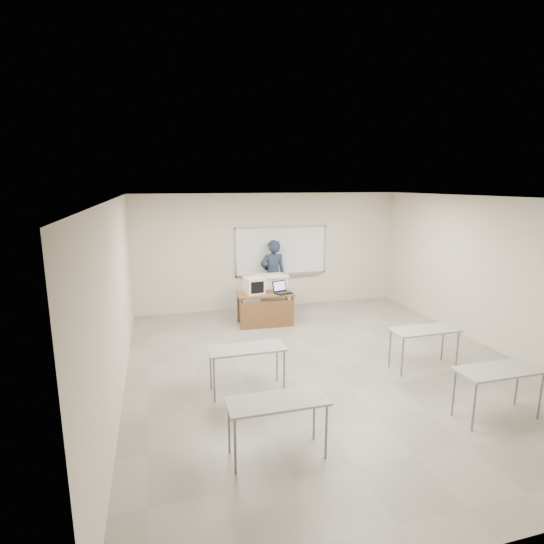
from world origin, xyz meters
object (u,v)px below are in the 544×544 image
object	(u,v)px
crt_monitor	(254,285)
mouse	(287,290)
instructor_desk	(266,304)
whiteboard	(281,252)
presenter	(273,275)
podium	(271,296)
keyboard	(279,275)
laptop	(283,290)

from	to	relation	value
crt_monitor	mouse	bearing A→B (deg)	-8.99
instructor_desk	mouse	world-z (taller)	mouse
whiteboard	presenter	size ratio (longest dim) A/B	1.36
crt_monitor	presenter	world-z (taller)	presenter
instructor_desk	mouse	size ratio (longest dim) A/B	13.29
podium	keyboard	size ratio (longest dim) A/B	2.22
whiteboard	keyboard	xyz separation A→B (m)	(-0.35, -0.94, -0.42)
instructor_desk	podium	world-z (taller)	podium
laptop	instructor_desk	bearing A→B (deg)	164.34
laptop	podium	bearing A→B (deg)	80.81
crt_monitor	presenter	bearing A→B (deg)	47.13
mouse	whiteboard	bearing A→B (deg)	64.80
instructor_desk	podium	bearing A→B (deg)	68.09
mouse	keyboard	distance (m)	0.48
podium	mouse	world-z (taller)	podium
podium	keyboard	distance (m)	0.57
whiteboard	keyboard	size ratio (longest dim) A/B	5.28
whiteboard	presenter	world-z (taller)	whiteboard
mouse	presenter	xyz separation A→B (m)	(-0.03, 1.12, 0.14)
whiteboard	podium	world-z (taller)	whiteboard
crt_monitor	whiteboard	bearing A→B (deg)	43.10
whiteboard	instructor_desk	bearing A→B (deg)	-118.51
crt_monitor	presenter	distance (m)	1.35
whiteboard	presenter	distance (m)	0.66
laptop	keyboard	bearing A→B (deg)	66.36
instructor_desk	crt_monitor	xyz separation A→B (m)	(-0.25, 0.17, 0.41)
keyboard	presenter	world-z (taller)	presenter
instructor_desk	keyboard	world-z (taller)	keyboard
keyboard	whiteboard	bearing A→B (deg)	70.36
crt_monitor	keyboard	bearing A→B (deg)	19.20
crt_monitor	keyboard	distance (m)	0.80
whiteboard	laptop	distance (m)	1.66
keyboard	laptop	bearing A→B (deg)	-95.05
keyboard	mouse	bearing A→B (deg)	-74.69
whiteboard	podium	xyz separation A→B (m)	(-0.50, -0.82, -0.96)
instructor_desk	keyboard	distance (m)	0.88
keyboard	instructor_desk	bearing A→B (deg)	-129.53
instructor_desk	crt_monitor	world-z (taller)	crt_monitor
podium	presenter	world-z (taller)	presenter
instructor_desk	crt_monitor	distance (m)	0.51
crt_monitor	mouse	distance (m)	0.82
mouse	presenter	world-z (taller)	presenter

